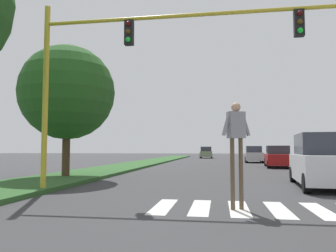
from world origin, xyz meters
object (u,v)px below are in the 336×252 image
object	(u,v)px
traffic_light_gantry	(129,55)
sedan_distant	(254,155)
tree_mid	(67,93)
sedan_midblock	(278,157)
pedestrian_performer	(236,138)
suv_crossing	(323,162)
sedan_far_horizon	(206,153)

from	to	relation	value
traffic_light_gantry	sedan_distant	xyz separation A→B (m)	(6.34, 25.18, -3.60)
tree_mid	sedan_midblock	distance (m)	16.73
pedestrian_performer	tree_mid	bearing A→B (deg)	138.47
pedestrian_performer	sedan_distant	xyz separation A→B (m)	(3.13, 27.25, -0.88)
suv_crossing	sedan_distant	bearing A→B (deg)	90.58
sedan_midblock	pedestrian_performer	bearing A→B (deg)	-102.40
sedan_midblock	sedan_far_horizon	distance (m)	25.19
sedan_midblock	sedan_far_horizon	size ratio (longest dim) A/B	1.07
tree_mid	sedan_distant	bearing A→B (deg)	62.70
suv_crossing	tree_mid	bearing A→B (deg)	171.13
suv_crossing	sedan_far_horizon	world-z (taller)	suv_crossing
sedan_far_horizon	traffic_light_gantry	bearing A→B (deg)	-91.13
sedan_midblock	sedan_distant	distance (m)	8.99
sedan_far_horizon	pedestrian_performer	bearing A→B (deg)	-86.78
traffic_light_gantry	pedestrian_performer	distance (m)	4.69
suv_crossing	traffic_light_gantry	bearing A→B (deg)	-156.35
tree_mid	pedestrian_performer	size ratio (longest dim) A/B	2.48
tree_mid	traffic_light_gantry	size ratio (longest dim) A/B	0.65
traffic_light_gantry	sedan_far_horizon	bearing A→B (deg)	88.87
pedestrian_performer	suv_crossing	xyz separation A→B (m)	(3.36, 4.95, -0.73)
suv_crossing	sedan_midblock	world-z (taller)	suv_crossing
sedan_distant	sedan_far_horizon	distance (m)	16.37
tree_mid	suv_crossing	size ratio (longest dim) A/B	1.29
tree_mid	pedestrian_performer	world-z (taller)	tree_mid
suv_crossing	sedan_distant	xyz separation A→B (m)	(-0.23, 22.30, -0.15)
traffic_light_gantry	suv_crossing	bearing A→B (deg)	23.65
tree_mid	sedan_far_horizon	xyz separation A→B (m)	(5.11, 36.01, -3.27)
tree_mid	sedan_far_horizon	size ratio (longest dim) A/B	1.42
sedan_far_horizon	tree_mid	bearing A→B (deg)	-98.07
pedestrian_performer	suv_crossing	distance (m)	6.03
traffic_light_gantry	sedan_far_horizon	xyz separation A→B (m)	(0.80, 40.58, -3.58)
tree_mid	sedan_distant	size ratio (longest dim) A/B	1.48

